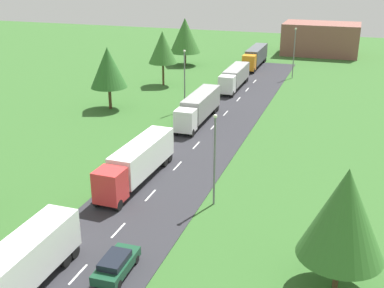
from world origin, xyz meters
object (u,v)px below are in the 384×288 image
truck_lead (14,271)px  truck_second (137,161)px  car_second (116,264)px  tree_elm (163,47)px  tree_maple (108,67)px  tree_pine (344,213)px  truck_fourth (235,77)px  distant_building (321,39)px  lamppost_third (185,77)px  truck_fifth (255,56)px  tree_ash (185,35)px  lamppost_second (215,156)px  lamppost_fourth (294,51)px  truck_third (199,106)px

truck_lead → truck_second: size_ratio=0.94×
car_second → tree_elm: 54.78m
truck_lead → tree_maple: size_ratio=1.34×
tree_pine → truck_fourth: bearing=111.2°
car_second → distant_building: size_ratio=0.26×
lamppost_third → tree_pine: lamppost_third is taller
truck_fifth → distant_building: size_ratio=0.82×
truck_second → tree_ash: tree_ash is taller
lamppost_second → lamppost_fourth: bearing=90.0°
lamppost_second → distant_building: 78.68m
tree_maple → tree_pine: 46.77m
lamppost_fourth → tree_ash: tree_ash is taller
distant_building → tree_ash: bearing=-139.8°
lamppost_fourth → tree_pine: (11.01, -60.89, 0.53)m
truck_third → car_second: size_ratio=2.91×
truck_fourth → truck_fifth: truck_fifth is taller
lamppost_second → tree_ash: tree_ash is taller
lamppost_third → truck_lead: bearing=-85.0°
truck_fourth → tree_maple: tree_maple is taller
truck_second → lamppost_fourth: lamppost_fourth is taller
tree_ash → truck_lead: bearing=-78.9°
truck_fourth → tree_maple: (-14.41, -17.46, 4.08)m
tree_elm → tree_ash: tree_ash is taller
truck_second → tree_ash: size_ratio=1.34×
truck_third → tree_ash: size_ratio=1.35×
truck_lead → tree_elm: bearing=102.4°
lamppost_second → tree_elm: (-20.73, 39.58, 1.87)m
car_second → lamppost_second: lamppost_second is taller
tree_pine → lamppost_third: bearing=123.3°
truck_fifth → tree_ash: size_ratio=1.45×
truck_lead → lamppost_third: lamppost_third is taller
truck_fourth → tree_elm: bearing=-172.7°
truck_lead → tree_elm: 57.54m
truck_lead → truck_second: truck_second is taller
lamppost_third → car_second: bearing=-77.4°
truck_fourth → lamppost_fourth: (8.32, 11.03, 3.02)m
truck_second → distant_building: 77.28m
car_second → lamppost_third: bearing=102.6°
lamppost_third → distant_building: 54.18m
tree_maple → truck_second: bearing=-56.3°
truck_lead → tree_ash: bearing=101.1°
tree_maple → lamppost_fourth: bearing=51.4°
truck_second → truck_third: bearing=90.3°
truck_second → lamppost_third: 24.82m
truck_third → truck_fourth: truck_third is taller
lamppost_third → tree_pine: 42.14m
truck_fourth → lamppost_fourth: lamppost_fourth is taller
truck_fourth → truck_second: bearing=-90.1°
truck_second → distant_building: distant_building is taller
truck_fifth → tree_elm: (-12.07, -20.38, 4.35)m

